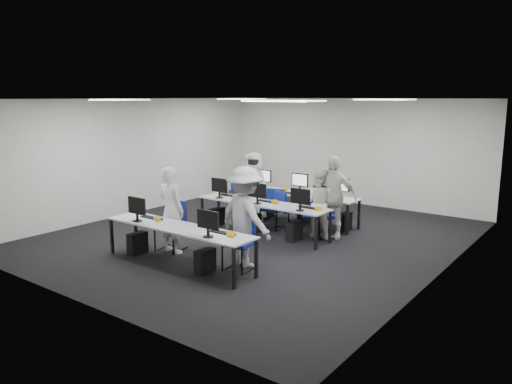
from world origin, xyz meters
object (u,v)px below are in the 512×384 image
Objects in this scene: chair_6 at (286,217)px; student_1 at (319,203)px; chair_4 at (312,223)px; student_3 at (332,197)px; chair_3 at (272,216)px; chair_1 at (240,253)px; student_2 at (254,187)px; chair_0 at (171,235)px; photographer at (245,217)px; chair_7 at (328,223)px; chair_2 at (239,212)px; chair_5 at (242,208)px; desk_front at (178,229)px; desk_mid at (262,205)px; student_0 at (171,210)px.

student_1 is at bearing 7.22° from chair_6.
chair_4 is 0.78m from chair_6.
chair_3 is at bearing 162.51° from student_3.
student_2 is at bearing 117.80° from chair_1.
student_2 reaches higher than chair_0.
chair_6 is 1.34m from student_3.
chair_1 is 2.90m from student_3.
photographer is at bearing -120.63° from student_3.
chair_0 is 1.16× the size of chair_7.
chair_3 is 0.60× the size of student_1.
student_3 reaches higher than student_1.
chair_2 is at bearing -110.85° from student_2.
chair_0 reaches higher than chair_5.
student_1 is at bearing -38.20° from chair_4.
photographer is (1.81, 0.12, 0.61)m from chair_0.
chair_1 is at bearing -71.55° from chair_7.
chair_1 is at bearing 25.56° from desk_front.
chair_5 reaches higher than desk_front.
chair_4 is at bearing -109.46° from chair_7.
chair_6 is (0.16, 0.73, -0.40)m from desk_mid.
student_3 is 0.98× the size of photographer.
student_1 reaches higher than chair_3.
chair_6 is at bearing 101.84° from chair_1.
chair_3 is (-0.13, 3.17, -0.39)m from desk_front.
student_2 is 0.93× the size of photographer.
student_1 is 0.89× the size of student_2.
student_3 is at bearing -14.38° from chair_2.
chair_3 is at bearing -144.23° from chair_7.
photographer is (1.01, 0.70, 0.24)m from desk_front.
photographer reaches higher than chair_5.
chair_1 is 3.30m from chair_2.
student_3 is at bearing -155.40° from student_1.
desk_front is 0.83m from student_0.
chair_2 is at bearing 164.29° from chair_4.
chair_6 is 0.50× the size of student_3.
chair_4 reaches higher than desk_front.
chair_1 is at bearing -79.43° from chair_3.
chair_6 is 1.07× the size of chair_7.
chair_5 is 0.63m from student_2.
chair_4 is at bearing -9.94° from chair_3.
student_3 is at bearing -8.33° from chair_4.
student_2 is at bearing 151.72° from chair_4.
chair_7 is at bearing 29.05° from chair_4.
student_1 reaches higher than chair_2.
desk_mid is 1.55m from student_3.
student_1 reaches higher than chair_6.
chair_5 is at bearing -13.47° from student_1.
chair_2 is 2.22m from student_1.
chair_6 is (0.29, 0.17, -0.00)m from chair_3.
desk_front is at bearing -75.34° from chair_6.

